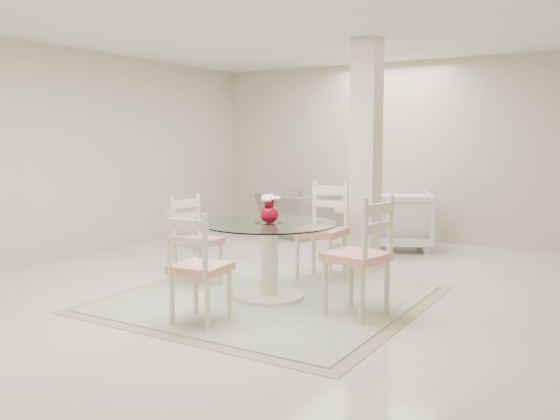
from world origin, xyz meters
The scene contains 13 objects.
ground centered at (0.00, 0.00, 0.00)m, with size 7.00×7.00×0.00m, color white.
room_shell centered at (0.00, 0.00, 1.86)m, with size 6.02×7.02×2.71m.
column centered at (0.50, 1.30, 1.35)m, with size 0.30×0.30×2.70m, color beige.
area_rug centered at (0.27, -0.47, 0.01)m, with size 2.84×2.84×0.02m.
dining_table centered at (0.27, -0.47, 0.38)m, with size 1.29×1.29×0.75m.
red_vase centered at (0.27, -0.47, 0.88)m, with size 0.21×0.20×0.27m.
dining_chair_east centered at (1.29, -0.56, 0.62)m, with size 0.55×0.55×1.18m.
dining_chair_north centered at (0.34, 0.56, 0.63)m, with size 0.49×0.49×1.19m.
dining_chair_west centered at (-0.75, -0.38, 0.55)m, with size 0.50×0.50×1.05m.
dining_chair_south centered at (0.20, -1.48, 0.56)m, with size 0.46×0.46×1.06m.
recliner_taupe centered at (-1.35, 2.91, 0.34)m, with size 1.06×0.92×0.69m, color gray.
armchair_white centered at (0.42, 2.71, 0.41)m, with size 0.87×0.89×0.81m, color white.
side_table centered at (-0.16, 2.41, 0.25)m, with size 0.53×0.53×0.55m.
Camera 1 is at (3.27, -5.21, 1.55)m, focal length 38.00 mm.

